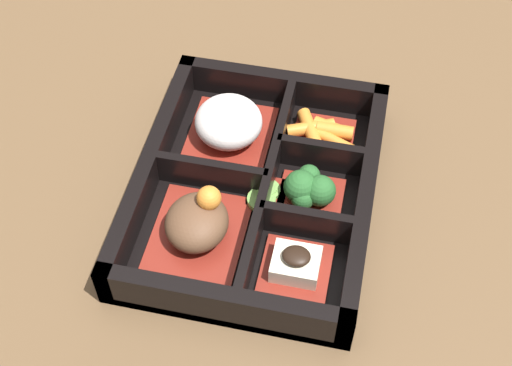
# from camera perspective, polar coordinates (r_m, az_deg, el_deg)

# --- Properties ---
(ground_plane) EXTENTS (3.00, 3.00, 0.00)m
(ground_plane) POSITION_cam_1_polar(r_m,az_deg,el_deg) (0.66, 0.00, -1.35)
(ground_plane) COLOR brown
(bento_base) EXTENTS (0.27, 0.21, 0.01)m
(bento_base) POSITION_cam_1_polar(r_m,az_deg,el_deg) (0.66, 0.00, -1.08)
(bento_base) COLOR black
(bento_base) RESTS_ON ground_plane
(bento_rim) EXTENTS (0.27, 0.21, 0.04)m
(bento_rim) POSITION_cam_1_polar(r_m,az_deg,el_deg) (0.64, 0.27, -0.21)
(bento_rim) COLOR black
(bento_rim) RESTS_ON ground_plane
(bowl_stew) EXTENTS (0.10, 0.08, 0.05)m
(bowl_stew) POSITION_cam_1_polar(r_m,az_deg,el_deg) (0.61, -4.68, -3.31)
(bowl_stew) COLOR maroon
(bowl_stew) RESTS_ON bento_base
(bowl_rice) EXTENTS (0.10, 0.08, 0.05)m
(bowl_rice) POSITION_cam_1_polar(r_m,az_deg,el_deg) (0.68, -2.20, 4.66)
(bowl_rice) COLOR maroon
(bowl_rice) RESTS_ON bento_base
(bowl_tofu) EXTENTS (0.06, 0.06, 0.03)m
(bowl_tofu) POSITION_cam_1_polar(r_m,az_deg,el_deg) (0.60, 3.19, -6.66)
(bowl_tofu) COLOR maroon
(bowl_tofu) RESTS_ON bento_base
(bowl_greens) EXTENTS (0.06, 0.06, 0.04)m
(bowl_greens) POSITION_cam_1_polar(r_m,az_deg,el_deg) (0.64, 4.15, -0.59)
(bowl_greens) COLOR maroon
(bowl_greens) RESTS_ON bento_base
(bowl_carrots) EXTENTS (0.05, 0.07, 0.02)m
(bowl_carrots) POSITION_cam_1_polar(r_m,az_deg,el_deg) (0.69, 5.35, 4.03)
(bowl_carrots) COLOR maroon
(bowl_carrots) RESTS_ON bento_base
(bowl_pickles) EXTENTS (0.04, 0.03, 0.01)m
(bowl_pickles) POSITION_cam_1_polar(r_m,az_deg,el_deg) (0.64, 0.75, -1.09)
(bowl_pickles) COLOR maroon
(bowl_pickles) RESTS_ON bento_base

